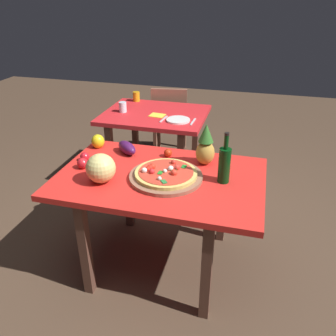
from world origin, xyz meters
name	(u,v)px	position (x,y,z in m)	size (l,w,h in m)	color
ground_plane	(161,262)	(0.00, 0.00, 0.00)	(10.00, 10.00, 0.00)	#4C3828
display_table	(160,187)	(0.00, 0.00, 0.66)	(1.35, 0.88, 0.74)	brown
background_table	(155,123)	(-0.41, 1.21, 0.63)	(1.00, 0.80, 0.74)	brown
dining_chair	(170,118)	(-0.42, 1.84, 0.48)	(0.46, 0.46, 0.85)	#8B5A44
pizza_board	(166,177)	(0.05, -0.03, 0.76)	(0.48, 0.48, 0.03)	#8B5A44
pizza	(165,173)	(0.04, -0.03, 0.79)	(0.40, 0.40, 0.06)	#D6B75B
wine_bottle	(224,164)	(0.41, 0.03, 0.87)	(0.08, 0.08, 0.33)	black
pineapple_left	(205,146)	(0.25, 0.24, 0.88)	(0.13, 0.13, 0.30)	#B18B38
melon	(101,168)	(-0.34, -0.17, 0.84)	(0.19, 0.19, 0.19)	#D9CA76
bell_pepper	(98,141)	(-0.59, 0.31, 0.79)	(0.10, 0.10, 0.11)	yellow
eggplant	(127,148)	(-0.33, 0.26, 0.79)	(0.20, 0.09, 0.09)	#44164B
tomato_beside_pepper	(168,153)	(-0.02, 0.29, 0.77)	(0.06, 0.06, 0.06)	red
tomato_near_board	(85,157)	(-0.58, 0.07, 0.78)	(0.06, 0.06, 0.06)	red
tomato_at_corner	(103,166)	(-0.39, -0.04, 0.78)	(0.07, 0.07, 0.07)	red
tomato_by_bottle	(83,163)	(-0.54, -0.04, 0.78)	(0.07, 0.07, 0.07)	red
drinking_glass_juice	(136,96)	(-0.71, 1.54, 0.80)	(0.07, 0.07, 0.10)	orange
drinking_glass_water	(123,107)	(-0.72, 1.16, 0.79)	(0.07, 0.07, 0.10)	silver
dinner_plate	(178,120)	(-0.13, 1.05, 0.75)	(0.22, 0.22, 0.02)	white
fork_utensil	(164,119)	(-0.27, 1.05, 0.75)	(0.02, 0.18, 0.01)	silver
knife_utensil	(193,122)	(0.01, 1.05, 0.75)	(0.02, 0.18, 0.01)	silver
napkin_folded	(157,115)	(-0.36, 1.14, 0.75)	(0.14, 0.12, 0.01)	yellow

